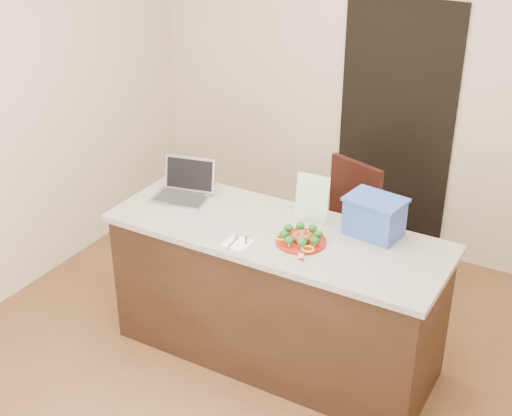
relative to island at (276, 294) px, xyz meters
The scene contains 16 objects.
ground 0.53m from the island, 90.00° to the right, with size 4.00×4.00×0.00m, color brown.
room_shell 1.18m from the island, 90.00° to the right, with size 4.00×4.00×4.00m.
doorway 1.81m from the island, 86.69° to the left, with size 0.90×0.02×2.00m, color black.
island is the anchor object (origin of this frame).
plate 0.51m from the island, 18.23° to the right, with size 0.29×0.29×0.02m.
meatballs 0.54m from the island, 19.28° to the right, with size 0.12×0.12×0.04m.
broccoli 0.55m from the island, 18.23° to the right, with size 0.24×0.24×0.04m.
pepper_rings 0.52m from the island, 18.23° to the right, with size 0.26×0.26×0.01m.
napkin 0.54m from the island, 115.07° to the right, with size 0.14×0.14×0.01m, color white.
fork 0.54m from the island, 119.83° to the right, with size 0.04×0.17×0.00m.
knife 0.55m from the island, 108.21° to the right, with size 0.06×0.17×0.01m.
yogurt_bottle 0.61m from the island, 41.07° to the right, with size 0.03×0.03×0.07m.
laptop 0.91m from the island, behind, with size 0.39×0.34×0.24m.
leaflet 0.65m from the island, 60.86° to the left, with size 0.21×0.00×0.30m, color white.
blue_box 0.81m from the island, 24.75° to the left, with size 0.36×0.28×0.24m.
chair 0.91m from the island, 84.30° to the left, with size 0.55×0.56×1.00m.
Camera 1 is at (1.73, -3.02, 2.97)m, focal length 50.00 mm.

